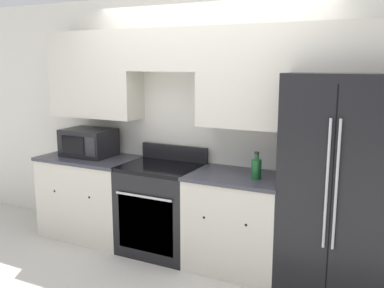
{
  "coord_description": "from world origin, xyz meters",
  "views": [
    {
      "loc": [
        1.8,
        -3.27,
        1.92
      ],
      "look_at": [
        0.0,
        0.31,
        1.16
      ],
      "focal_mm": 40.0,
      "sensor_mm": 36.0,
      "label": 1
    }
  ],
  "objects_px": {
    "refrigerator": "(338,184)",
    "bottle": "(256,168)",
    "microwave": "(89,142)",
    "oven_range": "(161,208)"
  },
  "relations": [
    {
      "from": "refrigerator",
      "to": "bottle",
      "type": "bearing_deg",
      "value": -172.41
    },
    {
      "from": "microwave",
      "to": "bottle",
      "type": "xyz_separation_m",
      "value": [
        1.96,
        -0.09,
        -0.05
      ]
    },
    {
      "from": "refrigerator",
      "to": "microwave",
      "type": "relative_size",
      "value": 3.38
    },
    {
      "from": "microwave",
      "to": "refrigerator",
      "type": "bearing_deg",
      "value": 0.09
    },
    {
      "from": "refrigerator",
      "to": "bottle",
      "type": "height_order",
      "value": "refrigerator"
    },
    {
      "from": "microwave",
      "to": "bottle",
      "type": "relative_size",
      "value": 2.25
    },
    {
      "from": "bottle",
      "to": "microwave",
      "type": "bearing_deg",
      "value": 177.45
    },
    {
      "from": "microwave",
      "to": "bottle",
      "type": "height_order",
      "value": "microwave"
    },
    {
      "from": "oven_range",
      "to": "bottle",
      "type": "distance_m",
      "value": 1.15
    },
    {
      "from": "oven_range",
      "to": "microwave",
      "type": "xyz_separation_m",
      "value": [
        -0.95,
        0.05,
        0.6
      ]
    }
  ]
}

